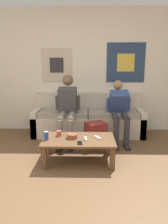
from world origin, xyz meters
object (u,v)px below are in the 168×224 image
(couch, at_px, (88,120))
(person_seated_teen, at_px, (119,108))
(drink_can_blue, at_px, (46,136))
(ceramic_bowl, at_px, (72,136))
(pillar_candle, at_px, (59,133))
(backpack, at_px, (96,135))
(cell_phone, at_px, (80,143))
(person_seated_adult, at_px, (67,106))
(coffee_table, at_px, (79,142))
(game_controller_near_right, at_px, (98,138))
(game_controller_near_left, at_px, (86,139))

(couch, height_order, person_seated_teen, person_seated_teen)
(person_seated_teen, distance_m, drink_can_blue, 1.57)
(ceramic_bowl, relative_size, pillar_candle, 1.75)
(backpack, relative_size, drink_can_blue, 3.45)
(ceramic_bowl, bearing_deg, cell_phone, -60.73)
(person_seated_adult, xyz_separation_m, drink_can_blue, (-0.21, -0.96, -0.25))
(couch, xyz_separation_m, coffee_table, (-0.13, -1.29, 0.00))
(pillar_candle, relative_size, game_controller_near_right, 0.67)
(backpack, distance_m, game_controller_near_left, 0.69)
(backpack, bearing_deg, game_controller_near_left, -105.21)
(couch, height_order, game_controller_near_right, couch)
(person_seated_adult, height_order, backpack, person_seated_adult)
(couch, distance_m, ceramic_bowl, 1.29)
(backpack, height_order, game_controller_near_left, backpack)
(coffee_table, distance_m, backpack, 0.67)
(ceramic_bowl, xyz_separation_m, drink_can_blue, (-0.37, -0.08, 0.03))
(backpack, xyz_separation_m, game_controller_near_left, (-0.18, -0.64, 0.16))
(person_seated_adult, xyz_separation_m, person_seated_teen, (0.97, 0.05, -0.05))
(coffee_table, xyz_separation_m, person_seated_teen, (0.71, 0.95, 0.32))
(couch, bearing_deg, game_controller_near_left, -91.40)
(person_seated_adult, height_order, ceramic_bowl, person_seated_adult)
(coffee_table, xyz_separation_m, backpack, (0.28, 0.61, -0.09))
(person_seated_teen, bearing_deg, backpack, -141.77)
(person_seated_adult, distance_m, backpack, 0.76)
(person_seated_teen, xyz_separation_m, pillar_candle, (-1.02, -0.84, -0.22))
(coffee_table, relative_size, cell_phone, 7.54)
(person_seated_teen, bearing_deg, ceramic_bowl, -131.25)
(person_seated_teen, xyz_separation_m, drink_can_blue, (-1.18, -1.01, -0.20))
(cell_phone, bearing_deg, pillar_candle, 137.39)
(couch, height_order, coffee_table, couch)
(game_controller_near_left, distance_m, cell_phone, 0.18)
(ceramic_bowl, bearing_deg, couch, 79.55)
(couch, relative_size, person_seated_teen, 2.00)
(cell_phone, bearing_deg, person_seated_adult, 104.29)
(cell_phone, bearing_deg, game_controller_near_left, 63.88)
(couch, relative_size, person_seated_adult, 1.81)
(person_seated_teen, height_order, drink_can_blue, person_seated_teen)
(person_seated_teen, bearing_deg, game_controller_near_left, -121.81)
(game_controller_near_right, distance_m, cell_phone, 0.33)
(pillar_candle, relative_size, drink_can_blue, 0.75)
(coffee_table, height_order, ceramic_bowl, ceramic_bowl)
(ceramic_bowl, distance_m, game_controller_near_left, 0.21)
(coffee_table, distance_m, game_controller_near_left, 0.13)
(couch, relative_size, drink_can_blue, 17.86)
(ceramic_bowl, relative_size, drink_can_blue, 1.32)
(cell_phone, bearing_deg, ceramic_bowl, 119.27)
(game_controller_near_left, bearing_deg, game_controller_near_right, 16.75)
(person_seated_adult, bearing_deg, game_controller_near_left, -69.16)
(ceramic_bowl, height_order, game_controller_near_left, ceramic_bowl)
(person_seated_teen, distance_m, game_controller_near_left, 1.19)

